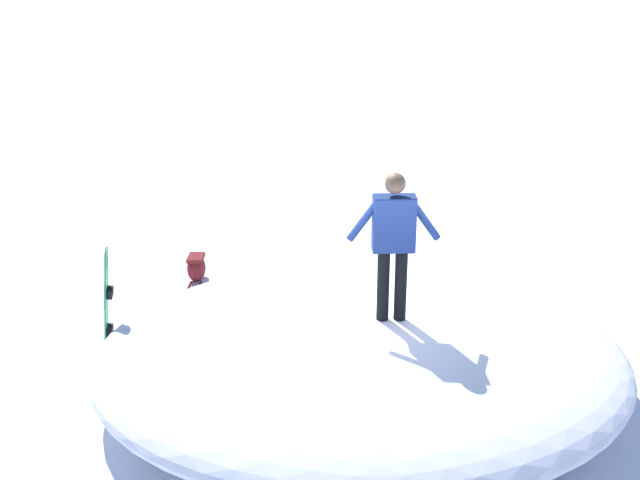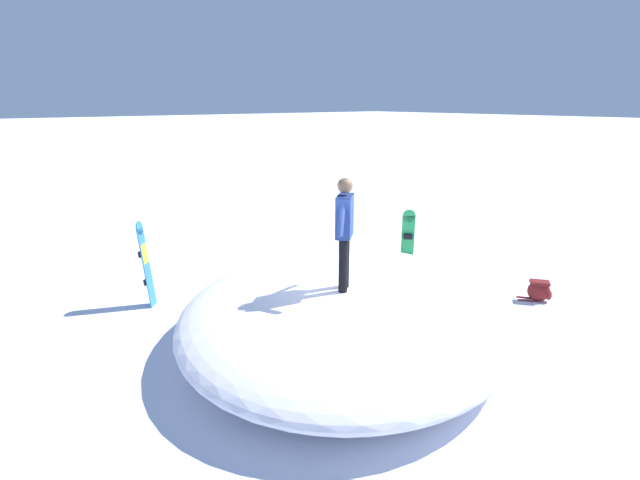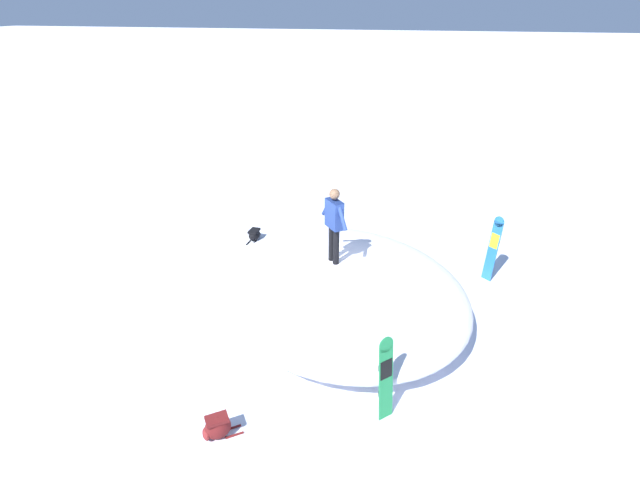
% 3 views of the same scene
% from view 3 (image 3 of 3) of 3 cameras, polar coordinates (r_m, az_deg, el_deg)
% --- Properties ---
extents(ground, '(240.00, 240.00, 0.00)m').
position_cam_3_polar(ground, '(10.98, 1.93, -8.41)').
color(ground, white).
extents(snow_mound, '(8.25, 8.14, 1.03)m').
position_cam_3_polar(snow_mound, '(10.81, 2.43, -5.76)').
color(snow_mound, white).
rests_on(snow_mound, ground).
extents(snowboarder_standing, '(0.85, 0.75, 1.75)m').
position_cam_3_polar(snowboarder_standing, '(10.35, 1.71, 2.32)').
color(snowboarder_standing, black).
rests_on(snowboarder_standing, snow_mound).
extents(snowboard_primary_upright, '(0.31, 0.31, 1.59)m').
position_cam_3_polar(snowboard_primary_upright, '(8.14, 7.84, -15.92)').
color(snowboard_primary_upright, '#1E8C47').
rests_on(snowboard_primary_upright, ground).
extents(snowboard_secondary_upright, '(0.30, 0.31, 1.70)m').
position_cam_3_polar(snowboard_secondary_upright, '(12.47, 20.03, -0.86)').
color(snowboard_secondary_upright, '#2672BF').
rests_on(snowboard_secondary_upright, ground).
extents(backpack_near, '(0.55, 0.63, 0.43)m').
position_cam_3_polar(backpack_near, '(8.33, -12.22, -21.06)').
color(backpack_near, maroon).
rests_on(backpack_near, ground).
extents(backpack_far, '(0.66, 0.33, 0.32)m').
position_cam_3_polar(backpack_far, '(14.14, -7.84, 0.66)').
color(backpack_far, black).
rests_on(backpack_far, ground).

